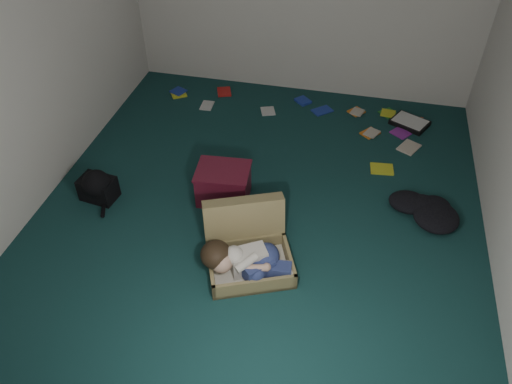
% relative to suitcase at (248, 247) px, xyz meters
% --- Properties ---
extents(floor, '(4.50, 4.50, 0.00)m').
position_rel_suitcase_xyz_m(floor, '(-0.03, 0.60, -0.15)').
color(floor, '#143939').
rests_on(floor, ground).
extents(wall_front, '(4.50, 0.00, 4.50)m').
position_rel_suitcase_xyz_m(wall_front, '(-0.03, -1.65, 1.15)').
color(wall_front, silver).
rests_on(wall_front, ground).
extents(wall_left, '(0.00, 4.50, 4.50)m').
position_rel_suitcase_xyz_m(wall_left, '(-2.03, 0.60, 1.15)').
color(wall_left, silver).
rests_on(wall_left, ground).
extents(suitcase, '(0.86, 0.85, 0.49)m').
position_rel_suitcase_xyz_m(suitcase, '(0.00, 0.00, 0.00)').
color(suitcase, olive).
rests_on(suitcase, floor).
extents(person, '(0.74, 0.39, 0.30)m').
position_rel_suitcase_xyz_m(person, '(0.02, -0.17, 0.04)').
color(person, beige).
rests_on(person, suitcase).
extents(maroon_bin, '(0.52, 0.42, 0.34)m').
position_rel_suitcase_xyz_m(maroon_bin, '(-0.40, 0.69, 0.02)').
color(maroon_bin, maroon).
rests_on(maroon_bin, floor).
extents(backpack, '(0.44, 0.37, 0.24)m').
position_rel_suitcase_xyz_m(backpack, '(-1.54, 0.43, -0.03)').
color(backpack, black).
rests_on(backpack, floor).
extents(clothing_pile, '(0.61, 0.56, 0.16)m').
position_rel_suitcase_xyz_m(clothing_pile, '(1.43, 0.86, -0.07)').
color(clothing_pile, black).
rests_on(clothing_pile, floor).
extents(paper_tray, '(0.48, 0.43, 0.05)m').
position_rel_suitcase_xyz_m(paper_tray, '(1.32, 2.34, -0.12)').
color(paper_tray, black).
rests_on(paper_tray, floor).
extents(book_scatter, '(3.07, 1.33, 0.02)m').
position_rel_suitcase_xyz_m(book_scatter, '(0.33, 2.25, -0.14)').
color(book_scatter, yellow).
rests_on(book_scatter, floor).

